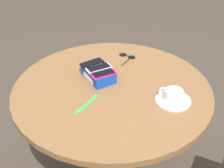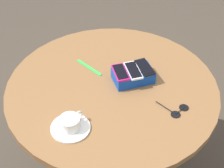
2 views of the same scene
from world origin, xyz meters
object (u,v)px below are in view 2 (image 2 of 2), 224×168
object	(u,v)px
coffee_cup	(70,122)
phone_magenta	(120,72)
saucer	(70,128)
lanyard_strap	(89,68)
sunglasses	(178,111)
phone_black	(145,67)
phone_white	(133,71)
phone_box	(133,75)
round_table	(112,104)

from	to	relation	value
coffee_cup	phone_magenta	bearing A→B (deg)	-144.30
saucer	lanyard_strap	distance (m)	0.40
sunglasses	saucer	bearing A→B (deg)	-5.85
phone_black	lanyard_strap	world-z (taller)	phone_black
phone_white	saucer	size ratio (longest dim) A/B	0.79
phone_black	phone_magenta	bearing A→B (deg)	-0.38
sunglasses	phone_magenta	bearing A→B (deg)	-55.58
phone_box	sunglasses	bearing A→B (deg)	114.10
coffee_cup	saucer	bearing A→B (deg)	30.68
phone_black	sunglasses	xyz separation A→B (m)	(-0.05, 0.25, -0.06)
phone_magenta	saucer	world-z (taller)	phone_magenta
phone_box	phone_white	distance (m)	0.03
phone_white	sunglasses	world-z (taller)	phone_white
phone_box	lanyard_strap	xyz separation A→B (m)	(0.17, -0.15, -0.03)
sunglasses	phone_black	bearing A→B (deg)	-77.69
round_table	phone_white	distance (m)	0.20
round_table	saucer	distance (m)	0.32
phone_box	phone_white	size ratio (longest dim) A/B	1.40
coffee_cup	lanyard_strap	world-z (taller)	coffee_cup
phone_magenta	lanyard_strap	world-z (taller)	phone_magenta
lanyard_strap	sunglasses	xyz separation A→B (m)	(-0.28, 0.40, 0.00)
lanyard_strap	sunglasses	size ratio (longest dim) A/B	1.34
phone_magenta	lanyard_strap	xyz separation A→B (m)	(0.11, -0.15, -0.06)
phone_magenta	sunglasses	size ratio (longest dim) A/B	0.99
lanyard_strap	saucer	bearing A→B (deg)	63.20
coffee_cup	sunglasses	xyz separation A→B (m)	(-0.46, 0.05, -0.03)
phone_magenta	sunglasses	bearing A→B (deg)	124.42
phone_black	sunglasses	bearing A→B (deg)	102.31
round_table	phone_white	world-z (taller)	phone_white
phone_magenta	saucer	distance (m)	0.36
coffee_cup	sunglasses	size ratio (longest dim) A/B	0.86
phone_black	phone_white	world-z (taller)	same
phone_black	lanyard_strap	bearing A→B (deg)	-33.38
round_table	coffee_cup	bearing A→B (deg)	37.67
saucer	phone_magenta	bearing A→B (deg)	-144.34
phone_black	saucer	distance (m)	0.46
phone_magenta	sunglasses	xyz separation A→B (m)	(-0.17, 0.25, -0.06)
phone_black	round_table	bearing A→B (deg)	7.01
lanyard_strap	round_table	bearing A→B (deg)	109.78
phone_magenta	phone_black	bearing A→B (deg)	179.62
phone_black	lanyard_strap	distance (m)	0.28
phone_box	coffee_cup	world-z (taller)	coffee_cup
phone_white	sunglasses	distance (m)	0.28
round_table	sunglasses	size ratio (longest dim) A/B	7.91
saucer	phone_box	bearing A→B (deg)	-149.86
phone_black	saucer	xyz separation A→B (m)	(0.40, 0.20, -0.06)
phone_white	lanyard_strap	size ratio (longest dim) A/B	0.78
phone_box	lanyard_strap	size ratio (longest dim) A/B	1.09
phone_black	phone_white	bearing A→B (deg)	5.99
phone_white	lanyard_strap	world-z (taller)	phone_white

